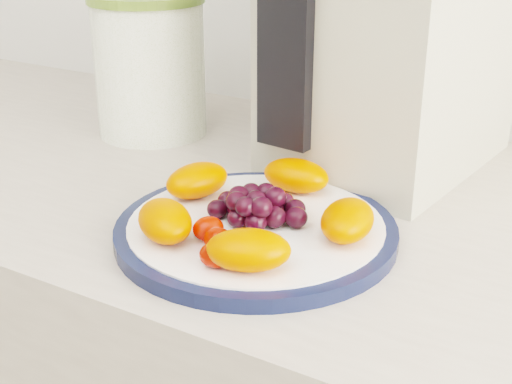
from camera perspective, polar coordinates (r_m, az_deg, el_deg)
The scene contains 6 objects.
plate_rim at distance 0.71m, azimuth 0.00°, elevation -3.14°, with size 0.28×0.28×0.01m, color #101938.
plate_face at distance 0.71m, azimuth 0.00°, elevation -3.07°, with size 0.26×0.26×0.02m, color white.
canister at distance 1.01m, azimuth -8.48°, elevation 9.67°, with size 0.15×0.15×0.18m, color #567318.
appliance_body at distance 0.89m, azimuth 11.26°, elevation 13.81°, with size 0.21×0.30×0.37m, color #B0AC95.
appliance_panel at distance 0.78m, azimuth 2.48°, elevation 13.37°, with size 0.06×0.02×0.28m, color black.
fruit_plate at distance 0.70m, azimuth -0.45°, elevation -1.37°, with size 0.24×0.24×0.04m.
Camera 1 is at (0.43, 0.52, 1.22)m, focal length 50.00 mm.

